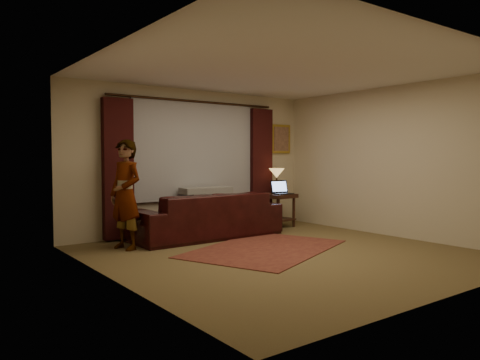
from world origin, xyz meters
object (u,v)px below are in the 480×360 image
object	(u,v)px
laptop_sofa	(191,203)
laptop_table	(283,187)
sofa	(206,207)
person	(126,195)
tiffany_lamp	(277,181)
end_table	(278,210)

from	to	relation	value
laptop_sofa	laptop_table	distance (m)	2.24
sofa	person	bearing A→B (deg)	5.48
laptop_sofa	person	distance (m)	1.12
sofa	laptop_sofa	size ratio (longest dim) A/B	8.14
laptop_table	person	size ratio (longest dim) A/B	0.25
laptop_sofa	person	world-z (taller)	person
laptop_sofa	person	xyz separation A→B (m)	(-1.10, 0.04, 0.18)
laptop_sofa	tiffany_lamp	size ratio (longest dim) A/B	0.64
tiffany_lamp	sofa	bearing A→B (deg)	-171.84
tiffany_lamp	laptop_table	distance (m)	0.23
laptop_sofa	sofa	bearing A→B (deg)	19.32
laptop_sofa	tiffany_lamp	bearing A→B (deg)	4.75
sofa	laptop_table	xyz separation A→B (m)	(1.81, 0.07, 0.26)
laptop_table	end_table	bearing A→B (deg)	110.21
sofa	laptop_table	world-z (taller)	sofa
laptop_table	person	distance (m)	3.33
end_table	person	bearing A→B (deg)	-174.23
sofa	laptop_sofa	bearing A→B (deg)	25.79
end_table	tiffany_lamp	distance (m)	0.58
laptop_table	tiffany_lamp	bearing A→B (deg)	95.52
sofa	tiffany_lamp	size ratio (longest dim) A/B	5.24
end_table	tiffany_lamp	xyz separation A→B (m)	(0.03, 0.09, 0.57)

